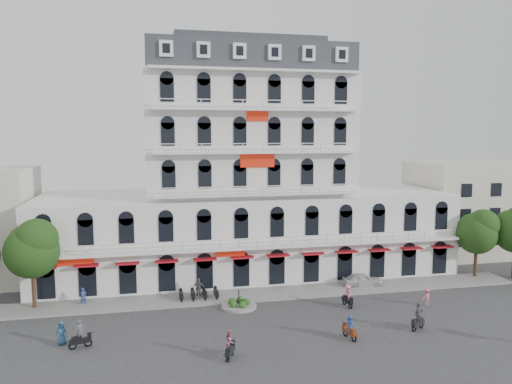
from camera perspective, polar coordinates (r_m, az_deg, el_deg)
The scene contains 18 objects.
ground at distance 41.52m, azimuth 3.79°, elevation -15.47°, with size 120.00×120.00×0.00m, color #38383A.
sidewalk at distance 49.68m, azimuth 0.88°, elevation -11.59°, with size 53.00×4.00×0.16m, color gray.
main_building at distance 56.27m, azimuth -1.16°, elevation 0.87°, with size 45.00×15.00×25.80m.
flank_building_east at distance 70.65m, azimuth 23.15°, elevation -1.72°, with size 14.00×10.00×12.00m, color beige.
traffic_island at distance 46.27m, azimuth -1.97°, elevation -12.76°, with size 3.20×3.20×1.60m.
parked_scooter_row at distance 48.55m, azimuth -6.55°, elevation -12.17°, with size 4.40×1.80×1.10m, color black, non-canonical shape.
tree_west_inner at distance 48.60m, azimuth -24.21°, elevation -5.75°, with size 4.76×4.76×8.25m.
tree_east_inner at distance 59.31m, azimuth 23.99°, elevation -4.04°, with size 4.40×4.37×7.57m.
parked_car at distance 53.22m, azimuth 12.07°, elevation -9.79°, with size 1.66×4.12×1.40m, color silver.
rider_west at distance 40.07m, azimuth -19.46°, elevation -15.19°, with size 1.67×0.76×2.17m.
rider_southwest at distance 36.43m, azimuth -2.98°, elevation -16.97°, with size 0.96×1.59×2.06m.
rider_east at distance 40.13m, azimuth 10.67°, elevation -14.95°, with size 0.67×1.68×1.95m.
rider_northeast at distance 43.11m, azimuth 18.06°, elevation -13.34°, with size 1.53×1.06×2.26m.
rider_center at distance 46.96m, azimuth 10.41°, elevation -11.52°, with size 0.72×1.70×2.05m.
pedestrian_left at distance 41.22m, azimuth -21.33°, elevation -14.78°, with size 0.86×0.56×1.77m, color #275577.
pedestrian_mid at distance 48.92m, azimuth -6.55°, elevation -10.83°, with size 1.13×0.47×1.93m, color #55555C.
pedestrian_right at distance 49.14m, azimuth 18.91°, elevation -11.26°, with size 1.06×0.61×1.64m, color #C86A85.
pedestrian_far at distance 49.15m, azimuth -19.13°, elevation -11.24°, with size 0.61×0.40×1.67m, color navy.
Camera 1 is at (-10.66, -36.96, 15.63)m, focal length 35.00 mm.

